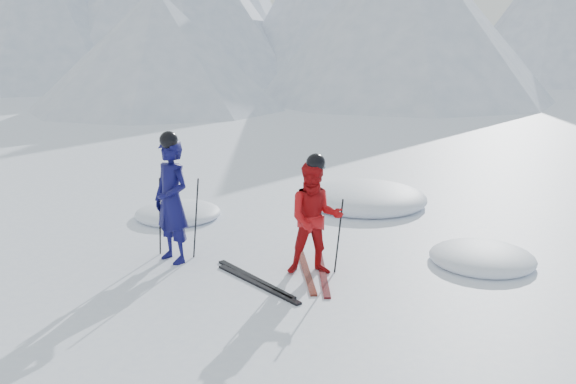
% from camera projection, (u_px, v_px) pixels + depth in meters
% --- Properties ---
extents(ground, '(160.00, 160.00, 0.00)m').
position_uv_depth(ground, '(375.00, 291.00, 7.91)').
color(ground, white).
rests_on(ground, ground).
extents(skier_blue, '(0.78, 0.67, 1.82)m').
position_uv_depth(skier_blue, '(172.00, 201.00, 8.80)').
color(skier_blue, '#0C0B47').
rests_on(skier_blue, ground).
extents(skier_red, '(0.95, 0.85, 1.59)m').
position_uv_depth(skier_red, '(315.00, 219.00, 8.34)').
color(skier_red, '#AF0E10').
rests_on(skier_red, ground).
extents(pole_blue_left, '(0.12, 0.09, 1.21)m').
position_uv_depth(pole_blue_left, '(160.00, 217.00, 9.11)').
color(pole_blue_left, black).
rests_on(pole_blue_left, ground).
extents(pole_blue_right, '(0.12, 0.07, 1.21)m').
position_uv_depth(pole_blue_right, '(196.00, 218.00, 9.02)').
color(pole_blue_right, black).
rests_on(pole_blue_right, ground).
extents(pole_red_left, '(0.11, 0.09, 1.06)m').
position_uv_depth(pole_red_left, '(300.00, 230.00, 8.74)').
color(pole_red_left, black).
rests_on(pole_red_left, ground).
extents(pole_red_right, '(0.11, 0.08, 1.06)m').
position_uv_depth(pole_red_right, '(339.00, 236.00, 8.45)').
color(pole_red_right, black).
rests_on(pole_red_right, ground).
extents(ski_worn_left, '(0.79, 1.58, 0.03)m').
position_uv_depth(ski_worn_left, '(306.00, 271.00, 8.57)').
color(ski_worn_left, black).
rests_on(ski_worn_left, ground).
extents(ski_worn_right, '(0.68, 1.62, 0.03)m').
position_uv_depth(ski_worn_right, '(323.00, 273.00, 8.50)').
color(ski_worn_right, black).
rests_on(ski_worn_right, ground).
extents(ski_loose_a, '(1.49, 0.98, 0.03)m').
position_uv_depth(ski_loose_a, '(255.00, 279.00, 8.29)').
color(ski_loose_a, black).
rests_on(ski_loose_a, ground).
extents(ski_loose_b, '(1.52, 0.93, 0.03)m').
position_uv_depth(ski_loose_b, '(257.00, 284.00, 8.12)').
color(ski_loose_b, black).
rests_on(ski_loose_b, ground).
extents(snow_lumps, '(6.93, 4.65, 0.54)m').
position_uv_depth(snow_lumps, '(348.00, 213.00, 11.47)').
color(snow_lumps, white).
rests_on(snow_lumps, ground).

